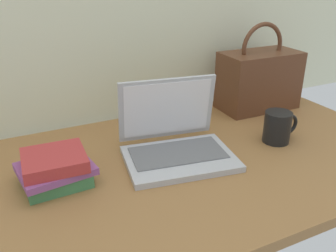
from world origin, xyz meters
TOP-DOWN VIEW (x-y plane):
  - desk at (0.00, 0.00)m, footprint 1.60×0.76m
  - laptop at (0.08, 0.05)m, footprint 0.34×0.30m
  - coffee_mug at (0.42, -0.02)m, footprint 0.13×0.08m
  - handbag at (0.55, 0.25)m, footprint 0.30×0.16m
  - book_stack at (-0.26, 0.04)m, footprint 0.20×0.17m

SIDE VIEW (x-z plane):
  - desk at x=0.00m, z-range 0.00..0.03m
  - book_stack at x=-0.26m, z-range 0.03..0.12m
  - laptop at x=0.08m, z-range -0.03..0.18m
  - coffee_mug at x=0.42m, z-range 0.03..0.13m
  - handbag at x=0.55m, z-range -0.02..0.31m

